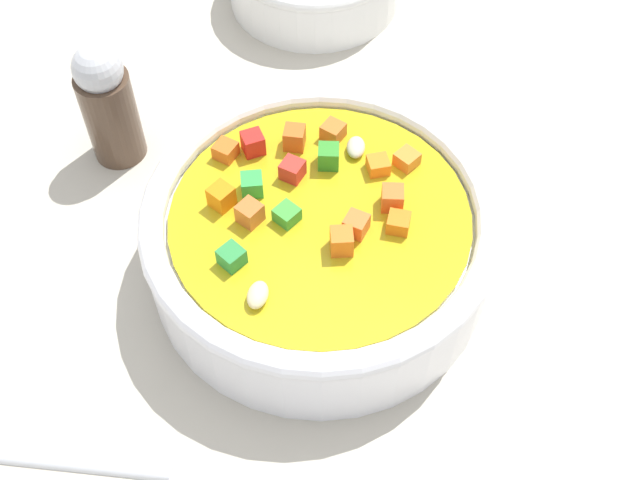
{
  "coord_description": "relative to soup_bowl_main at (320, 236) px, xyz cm",
  "views": [
    {
      "loc": [
        -20.1,
        -19.79,
        41.47
      ],
      "look_at": [
        0.0,
        0.0,
        2.85
      ],
      "focal_mm": 45.28,
      "sensor_mm": 36.0,
      "label": 1
    }
  ],
  "objects": [
    {
      "name": "spoon",
      "position": [
        -16.0,
        -2.34,
        -2.78
      ],
      "size": [
        15.99,
        19.59,
        0.85
      ],
      "rotation": [
        0.0,
        0.0,
        5.38
      ],
      "color": "silver",
      "rests_on": "ground_plane"
    },
    {
      "name": "ground_plane",
      "position": [
        -0.01,
        -0.02,
        -4.18
      ],
      "size": [
        140.0,
        140.0,
        2.0
      ],
      "primitive_type": "cube",
      "color": "#BAB2A0"
    },
    {
      "name": "soup_bowl_main",
      "position": [
        0.0,
        0.0,
        0.0
      ],
      "size": [
        20.74,
        20.74,
        6.57
      ],
      "color": "white",
      "rests_on": "ground_plane"
    },
    {
      "name": "pepper_shaker",
      "position": [
        -2.73,
        16.62,
        1.32
      ],
      "size": [
        3.56,
        3.56,
        9.1
      ],
      "color": "#4C3828",
      "rests_on": "ground_plane"
    }
  ]
}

